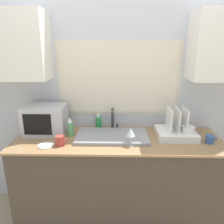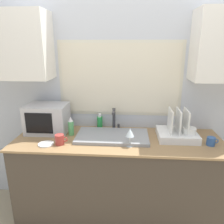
# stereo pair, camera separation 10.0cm
# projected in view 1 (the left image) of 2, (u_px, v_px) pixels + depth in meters

# --- Properties ---
(countertop) EXTENTS (2.01, 0.67, 0.90)m
(countertop) POSITION_uv_depth(u_px,v_px,m) (118.00, 178.00, 2.26)
(countertop) COLOR #42382D
(countertop) RESTS_ON ground_plane
(wall_back) EXTENTS (6.00, 0.38, 2.60)m
(wall_back) POSITION_uv_depth(u_px,v_px,m) (118.00, 83.00, 2.29)
(wall_back) COLOR silver
(wall_back) RESTS_ON ground_plane
(sink_basin) EXTENTS (0.70, 0.39, 0.03)m
(sink_basin) POSITION_uv_depth(u_px,v_px,m) (112.00, 136.00, 2.15)
(sink_basin) COLOR gray
(sink_basin) RESTS_ON countertop
(faucet) EXTENTS (0.08, 0.16, 0.24)m
(faucet) POSITION_uv_depth(u_px,v_px,m) (113.00, 118.00, 2.31)
(faucet) COLOR #333338
(faucet) RESTS_ON countertop
(microwave) EXTENTS (0.41, 0.31, 0.29)m
(microwave) POSITION_uv_depth(u_px,v_px,m) (46.00, 119.00, 2.22)
(microwave) COLOR #B2B2B7
(microwave) RESTS_ON countertop
(dish_rack) EXTENTS (0.37, 0.33, 0.29)m
(dish_rack) POSITION_uv_depth(u_px,v_px,m) (177.00, 131.00, 2.15)
(dish_rack) COLOR white
(dish_rack) RESTS_ON countertop
(spray_bottle) EXTENTS (0.06, 0.06, 0.20)m
(spray_bottle) POSITION_uv_depth(u_px,v_px,m) (70.00, 127.00, 2.17)
(spray_bottle) COLOR #59B266
(spray_bottle) RESTS_ON countertop
(soap_bottle) EXTENTS (0.06, 0.06, 0.17)m
(soap_bottle) POSITION_uv_depth(u_px,v_px,m) (98.00, 122.00, 2.37)
(soap_bottle) COLOR #268C3F
(soap_bottle) RESTS_ON countertop
(mug_near_sink) EXTENTS (0.12, 0.08, 0.09)m
(mug_near_sink) POSITION_uv_depth(u_px,v_px,m) (60.00, 141.00, 1.97)
(mug_near_sink) COLOR #A53833
(mug_near_sink) RESTS_ON countertop
(wine_glass) EXTENTS (0.08, 0.08, 0.17)m
(wine_glass) POSITION_uv_depth(u_px,v_px,m) (131.00, 133.00, 1.94)
(wine_glass) COLOR silver
(wine_glass) RESTS_ON countertop
(mug_by_rack) EXTENTS (0.11, 0.08, 0.08)m
(mug_by_rack) POSITION_uv_depth(u_px,v_px,m) (209.00, 139.00, 2.02)
(mug_by_rack) COLOR #335999
(mug_by_rack) RESTS_ON countertop
(small_plate) EXTENTS (0.14, 0.14, 0.01)m
(small_plate) POSITION_uv_depth(u_px,v_px,m) (46.00, 146.00, 1.97)
(small_plate) COLOR white
(small_plate) RESTS_ON countertop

